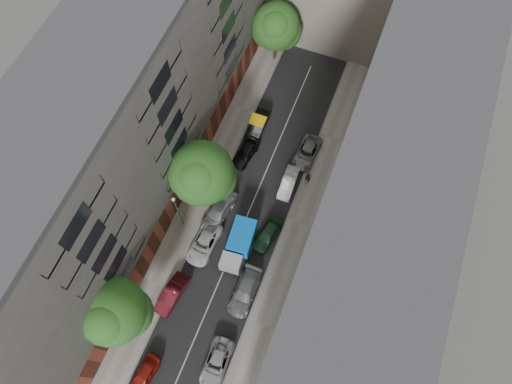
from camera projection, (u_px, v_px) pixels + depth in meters
The scene contains 23 objects.
ground at pixel (252, 206), 48.02m from camera, with size 120.00×120.00×0.00m, color #4C4C49.
road_surface at pixel (252, 206), 48.01m from camera, with size 8.00×44.00×0.02m, color black.
sidewalk_left at pixel (204, 188), 48.77m from camera, with size 3.00×44.00×0.15m, color gray.
sidewalk_right at pixel (301, 223), 47.13m from camera, with size 3.00×44.00×0.15m, color gray.
building_left at pixel (136, 121), 40.54m from camera, with size 8.00×44.00×20.00m, color #494644.
building_right at pixel (375, 204), 37.26m from camera, with size 8.00×44.00×20.00m, color #BDAB93.
tarp_truck at pixel (239, 245), 44.81m from camera, with size 2.55×5.56×2.49m.
car_left_0 at pixel (144, 376), 40.56m from camera, with size 1.56×3.89×1.32m, color maroon.
car_left_1 at pixel (172, 294), 43.48m from camera, with size 1.51×4.33×1.43m, color #4E0F17.
car_left_2 at pixel (204, 243), 45.60m from camera, with size 2.25×4.87×1.35m, color silver.
car_left_3 at pixel (218, 212), 46.93m from camera, with size 2.04×5.01×1.45m, color #B5B5BA.
car_left_4 at pixel (246, 153), 49.83m from camera, with size 1.67×4.16×1.42m, color black.
car_left_5 at pixel (258, 126), 51.22m from camera, with size 1.54×4.40×1.45m, color black.
car_right_0 at pixel (216, 363), 41.02m from camera, with size 2.12×4.60×1.28m, color #B2B2B7.
car_right_1 at pixel (245, 292), 43.57m from camera, with size 2.04×5.01×1.45m, color slate.
car_right_2 at pixel (268, 234), 45.96m from camera, with size 1.68×4.18×1.42m, color black.
car_right_3 at pixel (288, 183), 48.37m from camera, with size 1.40×4.01×1.32m, color silver.
car_right_4 at pixel (307, 153), 49.90m from camera, with size 2.14×4.65×1.29m, color gray.
tree_near at pixel (114, 313), 37.50m from camera, with size 5.89×5.70×9.04m.
tree_mid at pixel (202, 175), 42.81m from camera, with size 6.41×6.30×9.15m.
tree_far at pixel (276, 28), 51.20m from camera, with size 5.63×5.41×7.96m.
lamp_post at pixel (177, 209), 43.35m from camera, with size 0.36×0.36×6.56m.
pedestrian at pixel (308, 177), 48.25m from camera, with size 0.63×0.41×1.73m, color black.
Camera 1 is at (7.14, -16.99, 44.37)m, focal length 32.00 mm.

